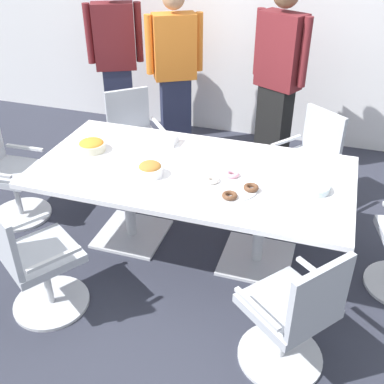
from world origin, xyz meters
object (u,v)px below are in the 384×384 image
(person_standing_0, at_px, (116,60))
(snack_bowl_pretzels, at_px, (150,169))
(office_chair_3, at_px, (8,177))
(person_standing_1, at_px, (175,71))
(office_chair_4, at_px, (35,264))
(office_chair_5, at_px, (293,318))
(office_chair_2, at_px, (134,142))
(donut_platter, at_px, (231,186))
(office_chair_1, at_px, (307,166))
(plate_stack, at_px, (315,188))
(person_standing_2, at_px, (278,77))
(napkin_pile, at_px, (168,140))
(conference_table, at_px, (192,184))
(snack_bowl_chips_orange, at_px, (92,145))

(person_standing_0, bearing_deg, snack_bowl_pretzels, 96.25)
(office_chair_3, xyz_separation_m, person_standing_1, (0.96, 1.74, 0.52))
(office_chair_4, bearing_deg, office_chair_5, 34.80)
(office_chair_2, relative_size, donut_platter, 2.28)
(office_chair_1, xyz_separation_m, plate_stack, (0.11, -0.99, 0.37))
(office_chair_2, xyz_separation_m, office_chair_3, (-0.79, -0.97, 0.00))
(office_chair_5, relative_size, person_standing_1, 0.51)
(office_chair_2, distance_m, person_standing_1, 0.94)
(office_chair_1, xyz_separation_m, office_chair_5, (0.12, -1.89, 0.00))
(office_chair_2, relative_size, snack_bowl_pretzels, 4.82)
(person_standing_1, xyz_separation_m, plate_stack, (1.65, -1.72, -0.15))
(office_chair_3, distance_m, donut_platter, 2.08)
(person_standing_2, bearing_deg, snack_bowl_pretzels, 96.80)
(snack_bowl_pretzels, bearing_deg, office_chair_4, -123.54)
(office_chair_3, xyz_separation_m, person_standing_2, (2.08, 1.65, 0.59))
(office_chair_4, bearing_deg, napkin_pile, 103.71)
(donut_platter, relative_size, napkin_pile, 2.69)
(snack_bowl_pretzels, height_order, plate_stack, snack_bowl_pretzels)
(office_chair_1, height_order, office_chair_5, same)
(office_chair_2, relative_size, napkin_pile, 6.12)
(office_chair_2, distance_m, office_chair_5, 2.61)
(person_standing_1, distance_m, plate_stack, 2.39)
(office_chair_1, xyz_separation_m, donut_platter, (-0.46, -1.13, 0.36))
(office_chair_2, relative_size, office_chair_3, 1.00)
(office_chair_3, bearing_deg, plate_stack, 87.62)
(office_chair_3, height_order, office_chair_5, same)
(office_chair_4, xyz_separation_m, snack_bowl_pretzels, (0.53, 0.80, 0.40))
(office_chair_4, relative_size, person_standing_1, 0.51)
(donut_platter, bearing_deg, person_standing_0, 133.42)
(office_chair_5, xyz_separation_m, person_standing_0, (-2.36, 2.64, 0.56))
(office_chair_4, bearing_deg, office_chair_3, 167.19)
(person_standing_2, height_order, snack_bowl_pretzels, person_standing_2)
(conference_table, distance_m, snack_bowl_pretzels, 0.37)
(person_standing_1, relative_size, plate_stack, 8.67)
(office_chair_1, bearing_deg, conference_table, 87.78)
(office_chair_2, height_order, snack_bowl_pretzels, office_chair_2)
(office_chair_5, bearing_deg, person_standing_0, 80.44)
(office_chair_2, relative_size, person_standing_0, 0.49)
(person_standing_2, distance_m, plate_stack, 1.73)
(person_standing_1, relative_size, snack_bowl_chips_orange, 7.96)
(conference_table, relative_size, snack_bowl_pretzels, 12.71)
(conference_table, relative_size, office_chair_5, 2.64)
(conference_table, distance_m, person_standing_1, 1.88)
(office_chair_1, distance_m, plate_stack, 1.06)
(person_standing_0, xyz_separation_m, plate_stack, (2.35, -1.74, -0.19))
(napkin_pile, bearing_deg, person_standing_2, 60.52)
(person_standing_1, distance_m, donut_platter, 2.16)
(person_standing_0, bearing_deg, office_chair_3, 56.02)
(person_standing_2, relative_size, plate_stack, 9.21)
(office_chair_2, height_order, office_chair_3, same)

